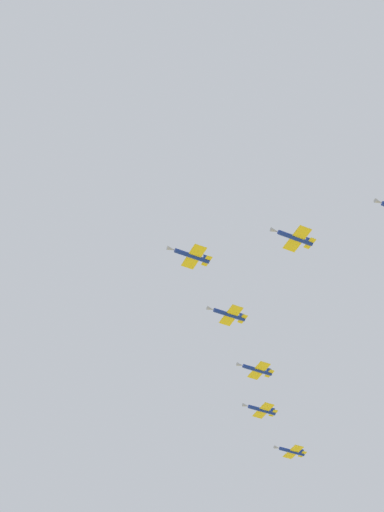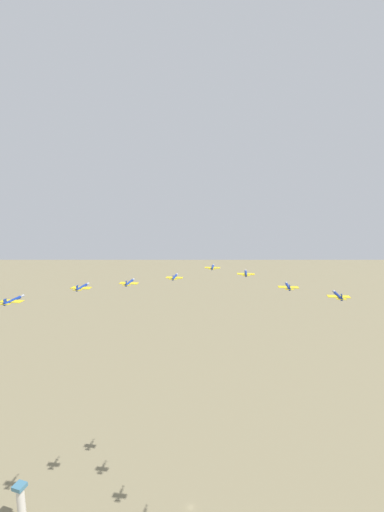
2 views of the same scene
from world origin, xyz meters
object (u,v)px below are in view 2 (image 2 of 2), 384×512
Objects in this scene: jet_starboard_outer at (288,287)px; jet_port_trail at (338,296)px; jet_center_rear at (82,287)px; jet_port_outer at (129,283)px; control_tower at (21,502)px; jet_starboard_inner at (246,273)px; jet_starboard_trail at (13,300)px; jet_lead at (213,267)px; jet_port_inner at (175,277)px.

jet_starboard_outer is 1.00× the size of jet_port_trail.
jet_starboard_outer reaches higher than jet_center_rear.
jet_port_trail is (90.51, 5.70, 0.37)m from jet_port_outer.
control_tower is 178.13m from jet_starboard_inner.
jet_port_trail is 127.82m from jet_starboard_trail.
jet_lead is 1.00× the size of jet_starboard_trail.
jet_lead is 1.00× the size of jet_port_outer.
jet_port_outer reaches higher than control_tower.
jet_starboard_outer reaches higher than jet_port_inner.
jet_port_outer is (-49.48, -28.56, -1.77)m from jet_starboard_inner.
jet_port_trail is (62.49, -39.24, 0.08)m from jet_lead.
jet_lead is at bearing 48.20° from jet_port_inner.
jet_starboard_inner is 57.16m from jet_port_outer.
jet_starboard_inner is 1.00× the size of jet_port_trail.
jet_port_outer is 1.00× the size of jet_center_rear.
jet_starboard_inner is at bearing 22.76° from jet_center_rear.
jet_starboard_inner is 46.99m from jet_port_trail.
jet_port_inner is 57.16m from jet_starboard_outer.
jet_port_inner is at bearing 157.24° from jet_port_trail.
jet_lead is at bearing 42.99° from jet_center_rear.
jet_port_outer is at bearing 9.45° from control_tower.
jet_starboard_trail is (-13.56, -24.83, -0.12)m from jet_center_rear.
jet_starboard_inner is at bearing 133.85° from jet_starboard_outer.
jet_center_rear is (-15.51, -14.64, 0.21)m from jet_port_outer.
jet_port_inner is 1.00× the size of jet_port_outer.
jet_port_inner is at bearing 22.25° from control_tower.
jet_lead is 52.96m from jet_port_outer.
control_tower is 1.91× the size of jet_center_rear.
jet_lead is 1.00× the size of jet_center_rear.
jet_lead reaches higher than control_tower.
jet_center_rear is at bearing 50.51° from jet_starboard_trail.
jet_lead is (93.98, 55.92, 128.28)m from control_tower.
jet_starboard_outer is 90.69m from jet_center_rear.
jet_port_inner is 1.00× the size of jet_center_rear.
jet_starboard_outer is at bearing -19.14° from jet_port_inner.
jet_port_trail is (156.47, 16.68, 128.36)m from control_tower.
jet_starboard_inner is 1.00× the size of jet_starboard_trail.
jet_starboard_outer reaches higher than control_tower.
control_tower is at bearing -171.95° from jet_starboard_inner.
jet_starboard_inner is (35.34, 6.78, 2.96)m from jet_port_inner.
jet_lead is 1.00× the size of jet_port_trail.
jet_center_rear reaches higher than jet_starboard_trail.
jet_center_rear is (-29.65, -36.43, 1.40)m from jet_port_inner.
jet_port_trail reaches higher than jet_port_outer.
jet_starboard_inner is at bearing 19.14° from jet_port_outer.
jet_center_rear is at bearing -140.01° from jet_port_inner.
jet_port_trail reaches higher than control_tower.
control_tower is 1.91× the size of jet_port_trail.
control_tower is at bearing -160.11° from jet_lead.
jet_port_inner reaches higher than control_tower.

